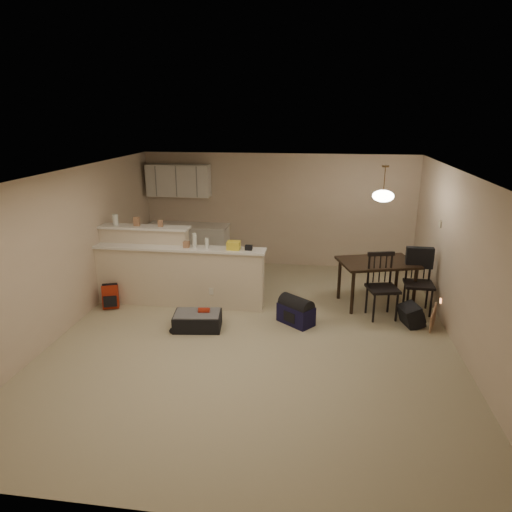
% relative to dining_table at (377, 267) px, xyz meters
% --- Properties ---
extents(room, '(7.00, 7.02, 2.50)m').
position_rel_dining_table_xyz_m(room, '(-1.98, -1.43, 0.53)').
color(room, '#B4AA8A').
rests_on(room, ground).
extents(breakfast_bar, '(3.08, 0.58, 1.39)m').
position_rel_dining_table_xyz_m(breakfast_bar, '(-3.73, -0.45, -0.11)').
color(breakfast_bar, beige).
rests_on(breakfast_bar, ground).
extents(upper_cabinets, '(1.40, 0.34, 0.70)m').
position_rel_dining_table_xyz_m(upper_cabinets, '(-4.18, 1.89, 1.18)').
color(upper_cabinets, white).
rests_on(upper_cabinets, room).
extents(kitchen_counter, '(1.80, 0.60, 0.90)m').
position_rel_dining_table_xyz_m(kitchen_counter, '(-3.98, 1.76, -0.27)').
color(kitchen_counter, white).
rests_on(kitchen_counter, ground).
extents(thermostat, '(0.02, 0.12, 0.12)m').
position_rel_dining_table_xyz_m(thermostat, '(1.01, 0.12, 0.78)').
color(thermostat, beige).
rests_on(thermostat, room).
extents(jar, '(0.10, 0.10, 0.20)m').
position_rel_dining_table_xyz_m(jar, '(-4.69, -0.31, 0.77)').
color(jar, silver).
rests_on(jar, breakfast_bar).
extents(cereal_box, '(0.10, 0.07, 0.16)m').
position_rel_dining_table_xyz_m(cereal_box, '(-4.29, -0.31, 0.75)').
color(cereal_box, '#A27453').
rests_on(cereal_box, breakfast_bar).
extents(small_box, '(0.08, 0.06, 0.12)m').
position_rel_dining_table_xyz_m(small_box, '(-3.85, -0.31, 0.73)').
color(small_box, '#A27453').
rests_on(small_box, breakfast_bar).
extents(bottle_a, '(0.07, 0.07, 0.26)m').
position_rel_dining_table_xyz_m(bottle_a, '(-3.18, -0.53, 0.50)').
color(bottle_a, silver).
rests_on(bottle_a, breakfast_bar).
extents(bottle_b, '(0.06, 0.06, 0.18)m').
position_rel_dining_table_xyz_m(bottle_b, '(-2.96, -0.53, 0.46)').
color(bottle_b, silver).
rests_on(bottle_b, breakfast_bar).
extents(bag_lump, '(0.22, 0.18, 0.14)m').
position_rel_dining_table_xyz_m(bag_lump, '(-2.49, -0.53, 0.44)').
color(bag_lump, '#A27453').
rests_on(bag_lump, breakfast_bar).
extents(pouch, '(0.12, 0.10, 0.08)m').
position_rel_dining_table_xyz_m(pouch, '(-2.23, -0.53, 0.41)').
color(pouch, '#A27453').
rests_on(pouch, breakfast_bar).
extents(extra_item_x, '(0.10, 0.10, 0.11)m').
position_rel_dining_table_xyz_m(extra_item_x, '(-3.32, -0.53, 0.43)').
color(extra_item_x, '#A27453').
rests_on(extra_item_x, breakfast_bar).
extents(dining_table, '(1.50, 1.21, 0.81)m').
position_rel_dining_table_xyz_m(dining_table, '(0.00, 0.00, 0.00)').
color(dining_table, black).
rests_on(dining_table, ground).
extents(pendant_lamp, '(0.36, 0.36, 0.62)m').
position_rel_dining_table_xyz_m(pendant_lamp, '(0.00, 0.00, 1.27)').
color(pendant_lamp, brown).
rests_on(pendant_lamp, room).
extents(dining_chair_near, '(0.58, 0.56, 1.10)m').
position_rel_dining_table_xyz_m(dining_chair_near, '(0.04, -0.56, -0.17)').
color(dining_chair_near, black).
rests_on(dining_chair_near, ground).
extents(dining_chair_far, '(0.49, 0.47, 1.10)m').
position_rel_dining_table_xyz_m(dining_chair_far, '(0.69, -0.26, -0.17)').
color(dining_chair_far, black).
rests_on(dining_chair_far, ground).
extents(suitcase, '(0.80, 0.57, 0.25)m').
position_rel_dining_table_xyz_m(suitcase, '(-2.93, -1.41, -0.59)').
color(suitcase, black).
rests_on(suitcase, ground).
extents(red_backpack, '(0.32, 0.26, 0.41)m').
position_rel_dining_table_xyz_m(red_backpack, '(-4.68, -0.82, -0.51)').
color(red_backpack, '#A02512').
rests_on(red_backpack, ground).
extents(navy_duffel, '(0.66, 0.62, 0.32)m').
position_rel_dining_table_xyz_m(navy_duffel, '(-1.37, -1.00, -0.56)').
color(navy_duffel, '#121033').
rests_on(navy_duffel, ground).
extents(black_daypack, '(0.37, 0.45, 0.34)m').
position_rel_dining_table_xyz_m(black_daypack, '(0.49, -0.82, -0.55)').
color(black_daypack, black).
rests_on(black_daypack, ground).
extents(cardboard_sheet, '(0.19, 0.43, 0.35)m').
position_rel_dining_table_xyz_m(cardboard_sheet, '(0.81, -0.90, -0.54)').
color(cardboard_sheet, '#A27453').
rests_on(cardboard_sheet, ground).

